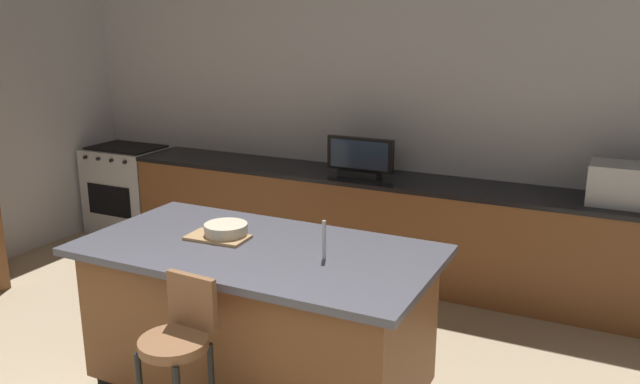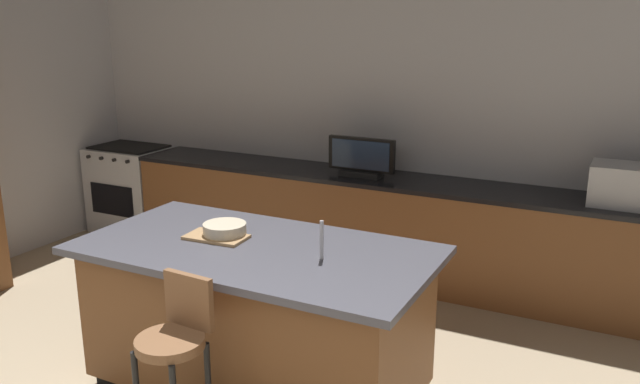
{
  "view_description": "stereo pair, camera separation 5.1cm",
  "coord_description": "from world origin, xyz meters",
  "px_view_note": "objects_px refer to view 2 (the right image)",
  "views": [
    {
      "loc": [
        1.9,
        -0.97,
        2.22
      ],
      "look_at": [
        -0.07,
        3.01,
        1.01
      ],
      "focal_mm": 36.08,
      "sensor_mm": 36.0,
      "label": 1
    },
    {
      "loc": [
        1.94,
        -0.95,
        2.22
      ],
      "look_at": [
        -0.07,
        3.01,
        1.01
      ],
      "focal_mm": 36.08,
      "sensor_mm": 36.0,
      "label": 2
    }
  ],
  "objects_px": {
    "kitchen_island": "(257,318)",
    "microwave": "(625,185)",
    "cutting_board": "(216,237)",
    "tv_monitor": "(361,159)",
    "bar_stool_center": "(176,357)",
    "fruit_bowl": "(225,230)",
    "range_oven": "(132,188)"
  },
  "relations": [
    {
      "from": "kitchen_island",
      "to": "microwave",
      "type": "bearing_deg",
      "value": 47.69
    },
    {
      "from": "cutting_board",
      "to": "kitchen_island",
      "type": "bearing_deg",
      "value": -2.8
    },
    {
      "from": "tv_monitor",
      "to": "bar_stool_center",
      "type": "bearing_deg",
      "value": -85.96
    },
    {
      "from": "tv_monitor",
      "to": "cutting_board",
      "type": "xyz_separation_m",
      "value": [
        -0.09,
        -1.98,
        -0.11
      ]
    },
    {
      "from": "cutting_board",
      "to": "fruit_bowl",
      "type": "bearing_deg",
      "value": 64.9
    },
    {
      "from": "cutting_board",
      "to": "tv_monitor",
      "type": "bearing_deg",
      "value": 87.36
    },
    {
      "from": "range_oven",
      "to": "tv_monitor",
      "type": "relative_size",
      "value": 1.53
    },
    {
      "from": "range_oven",
      "to": "cutting_board",
      "type": "relative_size",
      "value": 2.48
    },
    {
      "from": "fruit_bowl",
      "to": "tv_monitor",
      "type": "bearing_deg",
      "value": 88.03
    },
    {
      "from": "kitchen_island",
      "to": "microwave",
      "type": "xyz_separation_m",
      "value": [
        1.87,
        2.05,
        0.57
      ]
    },
    {
      "from": "bar_stool_center",
      "to": "cutting_board",
      "type": "height_order",
      "value": "bar_stool_center"
    },
    {
      "from": "tv_monitor",
      "to": "microwave",
      "type": "bearing_deg",
      "value": 1.44
    },
    {
      "from": "range_oven",
      "to": "cutting_board",
      "type": "xyz_separation_m",
      "value": [
        2.58,
        -2.03,
        0.49
      ]
    },
    {
      "from": "bar_stool_center",
      "to": "range_oven",
      "type": "bearing_deg",
      "value": 139.08
    },
    {
      "from": "microwave",
      "to": "cutting_board",
      "type": "distance_m",
      "value": 2.96
    },
    {
      "from": "microwave",
      "to": "bar_stool_center",
      "type": "relative_size",
      "value": 0.48
    },
    {
      "from": "fruit_bowl",
      "to": "kitchen_island",
      "type": "bearing_deg",
      "value": -14.67
    },
    {
      "from": "range_oven",
      "to": "tv_monitor",
      "type": "xyz_separation_m",
      "value": [
        2.67,
        -0.05,
        0.6
      ]
    },
    {
      "from": "range_oven",
      "to": "microwave",
      "type": "xyz_separation_m",
      "value": [
        4.73,
        0.0,
        0.59
      ]
    },
    {
      "from": "tv_monitor",
      "to": "cutting_board",
      "type": "relative_size",
      "value": 1.63
    },
    {
      "from": "microwave",
      "to": "cutting_board",
      "type": "xyz_separation_m",
      "value": [
        -2.15,
        -2.04,
        -0.1
      ]
    },
    {
      "from": "fruit_bowl",
      "to": "cutting_board",
      "type": "height_order",
      "value": "fruit_bowl"
    },
    {
      "from": "microwave",
      "to": "tv_monitor",
      "type": "bearing_deg",
      "value": -178.56
    },
    {
      "from": "range_oven",
      "to": "bar_stool_center",
      "type": "height_order",
      "value": "bar_stool_center"
    },
    {
      "from": "bar_stool_center",
      "to": "cutting_board",
      "type": "xyz_separation_m",
      "value": [
        -0.29,
        0.76,
        0.34
      ]
    },
    {
      "from": "microwave",
      "to": "bar_stool_center",
      "type": "bearing_deg",
      "value": -123.7
    },
    {
      "from": "kitchen_island",
      "to": "bar_stool_center",
      "type": "xyz_separation_m",
      "value": [
        0.0,
        -0.75,
        0.12
      ]
    },
    {
      "from": "microwave",
      "to": "cutting_board",
      "type": "height_order",
      "value": "microwave"
    },
    {
      "from": "kitchen_island",
      "to": "fruit_bowl",
      "type": "xyz_separation_m",
      "value": [
        -0.26,
        0.07,
        0.5
      ]
    },
    {
      "from": "kitchen_island",
      "to": "fruit_bowl",
      "type": "height_order",
      "value": "fruit_bowl"
    },
    {
      "from": "fruit_bowl",
      "to": "range_oven",
      "type": "bearing_deg",
      "value": 142.79
    },
    {
      "from": "bar_stool_center",
      "to": "fruit_bowl",
      "type": "distance_m",
      "value": 0.93
    }
  ]
}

